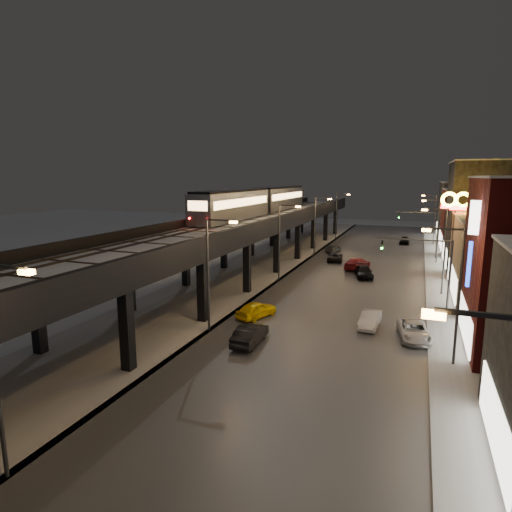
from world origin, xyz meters
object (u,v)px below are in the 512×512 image
(car_onc_white, at_px, (364,272))
(car_taxi, at_px, (256,310))
(subway_train, at_px, (260,201))
(sign_citgo, at_px, (487,240))
(car_far_white, at_px, (333,248))
(car_near_white, at_px, (250,335))
(car_mid_dark, at_px, (357,264))
(car_onc_silver, at_px, (370,320))
(car_onc_dark, at_px, (414,332))
(car_mid_silver, at_px, (335,257))
(car_onc_red, at_px, (405,241))

(car_onc_white, bearing_deg, car_taxi, -123.89)
(subway_train, bearing_deg, sign_citgo, -48.35)
(subway_train, bearing_deg, car_far_white, 35.44)
(car_near_white, distance_m, car_mid_dark, 29.21)
(car_mid_dark, xyz_separation_m, car_onc_silver, (4.06, -22.22, -0.12))
(car_near_white, relative_size, car_onc_dark, 0.95)
(subway_train, bearing_deg, car_onc_dark, -51.12)
(car_far_white, height_order, sign_citgo, sign_citgo)
(car_onc_silver, bearing_deg, car_mid_silver, 109.81)
(car_far_white, relative_size, sign_citgo, 0.37)
(subway_train, xyz_separation_m, car_onc_silver, (19.62, -26.99, -7.88))
(car_mid_dark, distance_m, car_onc_dark, 24.90)
(car_mid_silver, relative_size, car_onc_white, 0.96)
(car_mid_silver, xyz_separation_m, car_far_white, (-1.69, 7.49, 0.05))
(car_onc_white, bearing_deg, car_onc_silver, -95.26)
(car_far_white, height_order, car_onc_red, car_onc_red)
(car_onc_dark, bearing_deg, car_taxi, 168.56)
(subway_train, xyz_separation_m, car_onc_white, (17.00, -9.35, -7.85))
(car_near_white, distance_m, car_mid_silver, 33.45)
(car_taxi, bearing_deg, car_onc_silver, -154.41)
(subway_train, xyz_separation_m, car_onc_dark, (23.01, -28.54, -7.90))
(car_onc_red, xyz_separation_m, sign_citgo, (6.37, -50.54, 7.37))
(subway_train, height_order, car_onc_white, subway_train)
(car_taxi, relative_size, car_near_white, 0.95)
(car_mid_dark, height_order, car_onc_white, car_mid_dark)
(subway_train, relative_size, car_far_white, 9.89)
(car_far_white, distance_m, sign_citgo, 41.84)
(car_mid_dark, distance_m, car_far_white, 13.15)
(car_mid_silver, relative_size, car_onc_red, 1.09)
(car_mid_silver, bearing_deg, car_mid_dark, 122.16)
(car_onc_dark, height_order, car_onc_red, car_onc_red)
(car_near_white, xyz_separation_m, car_mid_dark, (3.73, 28.97, 0.06))
(sign_citgo, bearing_deg, car_onc_dark, 155.41)
(car_far_white, height_order, car_onc_silver, car_far_white)
(car_taxi, xyz_separation_m, car_mid_dark, (5.41, 23.24, 0.07))
(car_taxi, xyz_separation_m, car_onc_dark, (12.86, -0.53, -0.07))
(subway_train, bearing_deg, car_onc_silver, -53.98)
(car_onc_dark, bearing_deg, car_near_white, -164.12)
(sign_citgo, bearing_deg, car_onc_silver, 155.45)
(car_taxi, distance_m, car_onc_white, 19.87)
(car_far_white, bearing_deg, car_onc_dark, 119.08)
(car_onc_dark, bearing_deg, sign_citgo, -33.68)
(car_far_white, bearing_deg, car_onc_red, -119.81)
(subway_train, height_order, car_mid_dark, subway_train)
(subway_train, relative_size, car_onc_silver, 10.00)
(car_onc_dark, bearing_deg, car_mid_silver, 102.56)
(car_onc_silver, bearing_deg, sign_citgo, -21.08)
(car_mid_silver, bearing_deg, car_onc_silver, 98.45)
(subway_train, distance_m, sign_citgo, 40.63)
(car_taxi, bearing_deg, car_onc_white, -90.67)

